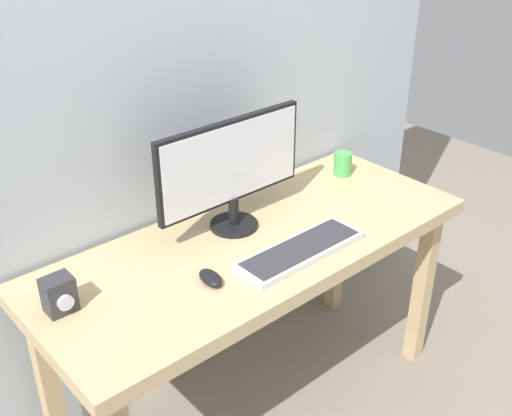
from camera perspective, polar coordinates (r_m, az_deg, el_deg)
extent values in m
plane|color=gray|center=(2.61, 0.03, -17.41)|extent=(6.00, 6.00, 0.00)
cube|color=#B2BCC6|center=(2.12, -6.61, 18.22)|extent=(2.54, 0.04, 3.00)
cube|color=tan|center=(2.13, 0.04, -3.42)|extent=(1.56, 0.63, 0.05)
cube|color=tan|center=(2.68, 14.98, -7.04)|extent=(0.06, 0.06, 0.72)
cube|color=tan|center=(2.26, -18.32, -15.49)|extent=(0.06, 0.06, 0.72)
cube|color=tan|center=(2.91, 7.42, -3.08)|extent=(0.06, 0.06, 0.72)
cylinder|color=black|center=(2.19, -2.03, -1.53)|extent=(0.17, 0.17, 0.02)
cylinder|color=black|center=(2.16, -2.06, -0.23)|extent=(0.04, 0.04, 0.10)
cube|color=black|center=(2.08, -2.36, 4.29)|extent=(0.58, 0.02, 0.29)
cube|color=white|center=(2.07, -2.11, 4.17)|extent=(0.56, 0.01, 0.27)
cube|color=silver|center=(2.04, 4.09, -3.93)|extent=(0.47, 0.15, 0.02)
cube|color=#333338|center=(2.03, 4.11, -3.63)|extent=(0.43, 0.12, 0.00)
ellipsoid|color=black|center=(1.91, -4.18, -6.39)|extent=(0.07, 0.11, 0.03)
cube|color=#333338|center=(1.85, -17.58, -7.55)|extent=(0.09, 0.07, 0.11)
cylinder|color=silver|center=(1.83, -17.01, -8.28)|extent=(0.05, 0.01, 0.05)
cylinder|color=#4CB259|center=(2.57, 7.93, 4.03)|extent=(0.07, 0.07, 0.10)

